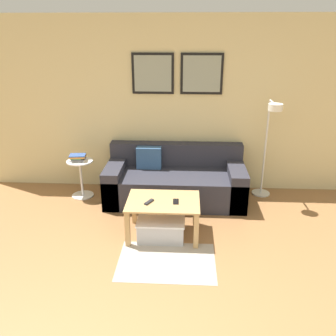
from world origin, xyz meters
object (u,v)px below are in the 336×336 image
at_px(coffee_table, 163,207).
at_px(book_stack, 78,158).
at_px(storage_bin, 161,227).
at_px(side_table, 81,175).
at_px(floor_lamp, 269,138).
at_px(cell_phone, 176,202).
at_px(remote_control, 149,202).
at_px(couch, 175,181).

distance_m(coffee_table, book_stack, 1.66).
relative_size(storage_bin, side_table, 1.00).
distance_m(floor_lamp, cell_phone, 1.72).
bearing_deg(storage_bin, remote_control, -171.63).
distance_m(side_table, remote_control, 1.56).
height_order(couch, remote_control, couch).
distance_m(remote_control, cell_phone, 0.31).
bearing_deg(remote_control, book_stack, 165.59).
bearing_deg(remote_control, storage_bin, 36.95).
relative_size(side_table, remote_control, 3.74).
relative_size(storage_bin, remote_control, 3.74).
height_order(side_table, book_stack, book_stack).
relative_size(couch, book_stack, 7.90).
height_order(couch, storage_bin, couch).
distance_m(coffee_table, remote_control, 0.20).
xyz_separation_m(book_stack, cell_phone, (1.45, -1.02, -0.15)).
xyz_separation_m(couch, floor_lamp, (1.30, 0.05, 0.65)).
distance_m(book_stack, remote_control, 1.57).
relative_size(floor_lamp, remote_control, 9.60).
distance_m(storage_bin, book_stack, 1.72).
bearing_deg(storage_bin, couch, 83.22).
distance_m(coffee_table, cell_phone, 0.18).
distance_m(coffee_table, floor_lamp, 1.84).
bearing_deg(couch, storage_bin, -96.78).
height_order(book_stack, cell_phone, book_stack).
distance_m(book_stack, cell_phone, 1.78).
relative_size(storage_bin, cell_phone, 4.01).
bearing_deg(coffee_table, couch, 84.11).
height_order(storage_bin, side_table, side_table).
relative_size(floor_lamp, book_stack, 5.78).
relative_size(floor_lamp, cell_phone, 10.28).
bearing_deg(remote_control, side_table, 164.82).
height_order(storage_bin, floor_lamp, floor_lamp).
bearing_deg(floor_lamp, cell_phone, -139.37).
distance_m(couch, side_table, 1.39).
bearing_deg(floor_lamp, book_stack, -178.91).
height_order(couch, coffee_table, couch).
distance_m(coffee_table, side_table, 1.63).
bearing_deg(coffee_table, remote_control, -157.24).
bearing_deg(storage_bin, floor_lamp, 37.55).
xyz_separation_m(side_table, cell_phone, (1.43, -1.04, 0.12)).
distance_m(couch, storage_bin, 1.06).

